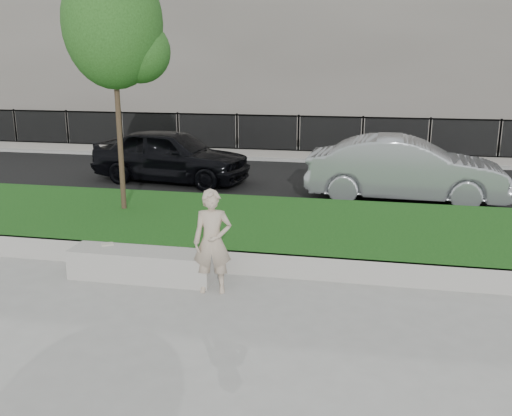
% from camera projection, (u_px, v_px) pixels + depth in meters
% --- Properties ---
extents(ground, '(90.00, 90.00, 0.00)m').
position_uv_depth(ground, '(234.00, 300.00, 8.60)').
color(ground, gray).
rests_on(ground, ground).
extents(grass_bank, '(34.00, 4.00, 0.40)m').
position_uv_depth(grass_bank, '(269.00, 230.00, 11.39)').
color(grass_bank, black).
rests_on(grass_bank, ground).
extents(grass_kerb, '(34.00, 0.08, 0.40)m').
position_uv_depth(grass_kerb, '(248.00, 264.00, 9.54)').
color(grass_kerb, '#9A9790').
rests_on(grass_kerb, ground).
extents(street, '(34.00, 7.00, 0.04)m').
position_uv_depth(street, '(303.00, 182.00, 16.65)').
color(street, black).
rests_on(street, ground).
extents(far_pavement, '(34.00, 3.00, 0.12)m').
position_uv_depth(far_pavement, '(318.00, 155.00, 20.90)').
color(far_pavement, gray).
rests_on(far_pavement, ground).
extents(iron_fence, '(32.00, 0.30, 1.50)m').
position_uv_depth(iron_fence, '(315.00, 146.00, 19.83)').
color(iron_fence, slate).
rests_on(iron_fence, far_pavement).
extents(building_facade, '(34.00, 10.00, 10.00)m').
position_uv_depth(building_facade, '(336.00, 24.00, 26.26)').
color(building_facade, '#666059').
rests_on(building_facade, ground).
extents(stone_bench, '(2.39, 0.60, 0.49)m').
position_uv_depth(stone_bench, '(142.00, 265.00, 9.36)').
color(stone_bench, '#9A9790').
rests_on(stone_bench, ground).
extents(man, '(0.66, 0.49, 1.63)m').
position_uv_depth(man, '(212.00, 242.00, 8.71)').
color(man, '#B9A68E').
rests_on(man, ground).
extents(book, '(0.24, 0.22, 0.02)m').
position_uv_depth(book, '(107.00, 244.00, 9.58)').
color(book, beige).
rests_on(book, stone_bench).
extents(young_tree, '(2.08, 1.99, 5.08)m').
position_uv_depth(young_tree, '(117.00, 28.00, 11.31)').
color(young_tree, '#38281C').
rests_on(young_tree, grass_bank).
extents(car_dark, '(4.76, 2.46, 1.55)m').
position_uv_depth(car_dark, '(171.00, 155.00, 16.36)').
color(car_dark, black).
rests_on(car_dark, street).
extents(car_silver, '(4.90, 1.83, 1.60)m').
position_uv_depth(car_silver, '(405.00, 169.00, 14.19)').
color(car_silver, '#919599').
rests_on(car_silver, street).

